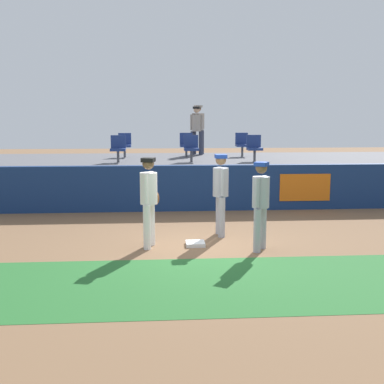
{
  "coord_description": "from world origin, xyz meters",
  "views": [
    {
      "loc": [
        -0.93,
        -9.86,
        2.78
      ],
      "look_at": [
        -0.15,
        1.13,
        1.0
      ],
      "focal_mm": 45.2,
      "sensor_mm": 36.0,
      "label": 1
    }
  ],
  "objects_px": {
    "first_base": "(195,244)",
    "seat_back_left": "(125,144)",
    "seat_back_center": "(186,143)",
    "player_fielder_home": "(149,196)",
    "seat_back_right": "(242,143)",
    "seat_front_center": "(191,147)",
    "player_coach_visitor": "(221,189)",
    "seat_front_left": "(118,147)",
    "spectator_hooded": "(198,126)",
    "player_runner_visitor": "(261,200)",
    "spectator_capped": "(197,127)",
    "seat_front_right": "(254,147)"
  },
  "relations": [
    {
      "from": "first_base",
      "to": "seat_back_left",
      "type": "height_order",
      "value": "seat_back_left"
    },
    {
      "from": "seat_back_center",
      "to": "seat_back_left",
      "type": "height_order",
      "value": "same"
    },
    {
      "from": "player_fielder_home",
      "to": "seat_back_right",
      "type": "bearing_deg",
      "value": 169.91
    },
    {
      "from": "first_base",
      "to": "seat_back_left",
      "type": "xyz_separation_m",
      "value": [
        -1.93,
        7.06,
        1.72
      ]
    },
    {
      "from": "player_fielder_home",
      "to": "seat_front_center",
      "type": "xyz_separation_m",
      "value": [
        1.25,
        5.3,
        0.67
      ]
    },
    {
      "from": "first_base",
      "to": "player_coach_visitor",
      "type": "height_order",
      "value": "player_coach_visitor"
    },
    {
      "from": "player_fielder_home",
      "to": "seat_front_left",
      "type": "height_order",
      "value": "seat_front_left"
    },
    {
      "from": "first_base",
      "to": "seat_back_left",
      "type": "relative_size",
      "value": 0.48
    },
    {
      "from": "seat_front_left",
      "to": "spectator_hooded",
      "type": "distance_m",
      "value": 4.07
    },
    {
      "from": "player_coach_visitor",
      "to": "seat_front_left",
      "type": "height_order",
      "value": "seat_front_left"
    },
    {
      "from": "first_base",
      "to": "seat_back_right",
      "type": "relative_size",
      "value": 0.48
    },
    {
      "from": "player_fielder_home",
      "to": "seat_back_right",
      "type": "relative_size",
      "value": 2.25
    },
    {
      "from": "seat_back_center",
      "to": "seat_back_right",
      "type": "height_order",
      "value": "same"
    },
    {
      "from": "seat_back_left",
      "to": "seat_back_right",
      "type": "height_order",
      "value": "same"
    },
    {
      "from": "seat_back_right",
      "to": "first_base",
      "type": "bearing_deg",
      "value": -107.42
    },
    {
      "from": "player_coach_visitor",
      "to": "seat_front_left",
      "type": "xyz_separation_m",
      "value": [
        -2.66,
        4.42,
        0.67
      ]
    },
    {
      "from": "player_runner_visitor",
      "to": "seat_back_center",
      "type": "xyz_separation_m",
      "value": [
        -1.07,
        7.51,
        0.7
      ]
    },
    {
      "from": "player_runner_visitor",
      "to": "spectator_capped",
      "type": "bearing_deg",
      "value": -143.79
    },
    {
      "from": "player_fielder_home",
      "to": "seat_back_right",
      "type": "xyz_separation_m",
      "value": [
        3.19,
        7.1,
        0.66
      ]
    },
    {
      "from": "seat_back_left",
      "to": "seat_back_center",
      "type": "bearing_deg",
      "value": -0.0
    },
    {
      "from": "seat_back_center",
      "to": "seat_front_right",
      "type": "relative_size",
      "value": 1.0
    },
    {
      "from": "player_fielder_home",
      "to": "spectator_capped",
      "type": "bearing_deg",
      "value": -177.61
    },
    {
      "from": "spectator_capped",
      "to": "spectator_hooded",
      "type": "bearing_deg",
      "value": -84.31
    },
    {
      "from": "seat_back_center",
      "to": "seat_front_right",
      "type": "bearing_deg",
      "value": -40.99
    },
    {
      "from": "player_runner_visitor",
      "to": "seat_back_center",
      "type": "distance_m",
      "value": 7.62
    },
    {
      "from": "seat_front_right",
      "to": "first_base",
      "type": "bearing_deg",
      "value": -113.58
    },
    {
      "from": "seat_back_left",
      "to": "spectator_hooded",
      "type": "relative_size",
      "value": 0.46
    },
    {
      "from": "player_coach_visitor",
      "to": "first_base",
      "type": "bearing_deg",
      "value": -40.43
    },
    {
      "from": "seat_front_center",
      "to": "seat_back_left",
      "type": "bearing_deg",
      "value": 140.86
    },
    {
      "from": "player_coach_visitor",
      "to": "seat_back_left",
      "type": "xyz_separation_m",
      "value": [
        -2.58,
        6.22,
        0.67
      ]
    },
    {
      "from": "seat_back_left",
      "to": "seat_front_left",
      "type": "distance_m",
      "value": 1.8
    },
    {
      "from": "seat_front_left",
      "to": "spectator_capped",
      "type": "relative_size",
      "value": 0.48
    },
    {
      "from": "seat_front_center",
      "to": "spectator_capped",
      "type": "bearing_deg",
      "value": 81.63
    },
    {
      "from": "first_base",
      "to": "seat_front_center",
      "type": "height_order",
      "value": "seat_front_center"
    },
    {
      "from": "player_fielder_home",
      "to": "seat_front_left",
      "type": "xyz_separation_m",
      "value": [
        -1.05,
        5.3,
        0.67
      ]
    },
    {
      "from": "first_base",
      "to": "spectator_capped",
      "type": "relative_size",
      "value": 0.23
    },
    {
      "from": "seat_front_center",
      "to": "spectator_hooded",
      "type": "distance_m",
      "value": 3.03
    },
    {
      "from": "player_fielder_home",
      "to": "seat_front_right",
      "type": "bearing_deg",
      "value": 162.43
    },
    {
      "from": "seat_front_right",
      "to": "seat_back_left",
      "type": "distance_m",
      "value": 4.6
    },
    {
      "from": "spectator_hooded",
      "to": "seat_back_left",
      "type": "bearing_deg",
      "value": 2.17
    },
    {
      "from": "spectator_hooded",
      "to": "player_runner_visitor",
      "type": "bearing_deg",
      "value": 72.88
    },
    {
      "from": "player_runner_visitor",
      "to": "seat_front_left",
      "type": "bearing_deg",
      "value": -118.07
    },
    {
      "from": "player_coach_visitor",
      "to": "seat_back_right",
      "type": "relative_size",
      "value": 2.24
    },
    {
      "from": "seat_back_left",
      "to": "seat_front_left",
      "type": "bearing_deg",
      "value": -92.67
    },
    {
      "from": "player_coach_visitor",
      "to": "seat_front_right",
      "type": "height_order",
      "value": "seat_front_right"
    },
    {
      "from": "seat_back_right",
      "to": "spectator_capped",
      "type": "distance_m",
      "value": 1.83
    },
    {
      "from": "player_fielder_home",
      "to": "player_coach_visitor",
      "type": "bearing_deg",
      "value": 132.58
    },
    {
      "from": "player_fielder_home",
      "to": "player_runner_visitor",
      "type": "xyz_separation_m",
      "value": [
        2.27,
        -0.41,
        -0.03
      ]
    },
    {
      "from": "first_base",
      "to": "player_runner_visitor",
      "type": "height_order",
      "value": "player_runner_visitor"
    },
    {
      "from": "seat_front_center",
      "to": "seat_back_left",
      "type": "xyz_separation_m",
      "value": [
        -2.21,
        1.8,
        -0.0
      ]
    }
  ]
}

